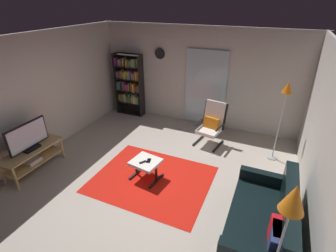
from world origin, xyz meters
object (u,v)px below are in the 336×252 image
Objects in this scene: television at (28,137)px; leather_sofa at (264,222)px; floor_lamp_by_shelf at (286,98)px; tv_remote at (143,162)px; floor_lamp_by_sofa at (291,208)px; ottoman at (146,164)px; cell_phone at (149,161)px; bookshelf_near_tv at (130,83)px; wall_clock at (160,54)px; tv_stand at (33,157)px; lounge_armchair at (212,123)px.

leather_sofa is at bearing 1.80° from television.
leather_sofa is 2.56m from floor_lamp_by_shelf.
tv_remote is 2.94m from floor_lamp_by_sofa.
cell_phone is (0.06, 0.02, 0.08)m from ottoman.
bookshelf_near_tv is 3.27m from cell_phone.
cell_phone is 2.92m from floor_lamp_by_sofa.
television is 2.99× the size of wall_clock.
television is at bearing -151.20° from floor_lamp_by_shelf.
lounge_armchair reaches higher than tv_stand.
floor_lamp_by_shelf is (2.27, 1.82, 1.01)m from tv_remote.
bookshelf_near_tv is (0.30, 3.28, 0.18)m from television.
tv_remote is at bearing 167.82° from leather_sofa.
leather_sofa is at bearing 98.04° from floor_lamp_by_sofa.
lounge_armchair is at bearing 100.01° from tv_remote.
floor_lamp_by_shelf is at bearing 28.88° from tv_stand.
lounge_armchair is 0.58× the size of floor_lamp_by_shelf.
cell_phone is 0.08× the size of floor_lamp_by_shelf.
tv_remote is at bearing -54.79° from bookshelf_near_tv.
bookshelf_near_tv reaches higher than tv_stand.
bookshelf_near_tv reaches higher than floor_lamp_by_shelf.
tv_stand is 3.94m from lounge_armchair.
floor_lamp_by_shelf reaches higher than tv_remote.
floor_lamp_by_sofa reaches higher than lounge_armchair.
floor_lamp_by_sofa is at bearing 2.62° from tv_remote.
cell_phone is 3.23m from wall_clock.
tv_stand is 4.30× the size of wall_clock.
lounge_armchair is 7.30× the size of cell_phone.
floor_lamp_by_sofa is at bearing -43.56° from bookshelf_near_tv.
wall_clock is (0.93, 0.14, 0.90)m from bookshelf_near_tv.
tv_remote is (1.87, -2.66, -0.54)m from bookshelf_near_tv.
tv_stand is at bearing -176.12° from cell_phone.
floor_lamp_by_sofa reaches higher than tv_remote.
floor_lamp_by_sofa is at bearing -46.59° from cell_phone.
wall_clock reaches higher than tv_remote.
lounge_armchair is 7.10× the size of tv_remote.
television is at bearing -162.55° from ottoman.
ottoman is 3.05m from floor_lamp_by_shelf.
television is at bearing -139.47° from lounge_armchair.
ottoman is 0.10m from cell_phone.
floor_lamp_by_sofa reaches higher than ottoman.
television is 2.39m from cell_phone.
lounge_armchair is at bearing 175.59° from floor_lamp_by_shelf.
floor_lamp_by_shelf is (0.02, 2.30, 1.11)m from leather_sofa.
television is 0.48× the size of bookshelf_near_tv.
floor_lamp_by_shelf reaches higher than television.
tv_stand is 0.44m from television.
ottoman is at bearing -112.97° from lounge_armchair.
wall_clock reaches higher than ottoman.
floor_lamp_by_sofa reaches higher than tv_stand.
tv_remote reaches higher than ottoman.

